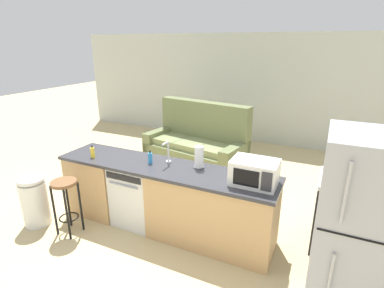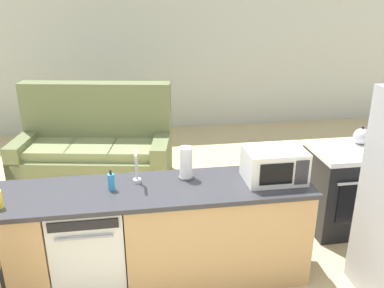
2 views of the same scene
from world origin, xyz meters
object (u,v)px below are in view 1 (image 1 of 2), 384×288
object	(u,v)px
paper_towel_roll	(199,157)
bar_stool	(66,196)
dish_soap_bottle	(93,152)
stove_range	(349,216)
trash_bin	(34,199)
soap_bottle	(150,158)
dishwasher	(138,193)
refrigerator	(361,238)
microwave	(254,172)
couch	(198,146)
kettle	(374,173)

from	to	relation	value
paper_towel_roll	bar_stool	xyz separation A→B (m)	(-1.51, -0.78, -0.50)
paper_towel_roll	dish_soap_bottle	size ratio (longest dim) A/B	1.60
stove_range	trash_bin	size ratio (longest dim) A/B	1.22
soap_bottle	dish_soap_bottle	size ratio (longest dim) A/B	1.00
dishwasher	refrigerator	world-z (taller)	refrigerator
stove_range	refrigerator	size ratio (longest dim) A/B	0.51
paper_towel_roll	bar_stool	size ratio (longest dim) A/B	0.38
refrigerator	microwave	distance (m)	1.18
dish_soap_bottle	couch	size ratio (longest dim) A/B	0.08
bar_stool	couch	size ratio (longest dim) A/B	0.35
microwave	stove_range	bearing A→B (deg)	28.08
dishwasher	microwave	bearing A→B (deg)	-0.05
stove_range	trash_bin	xyz separation A→B (m)	(-3.82, -1.22, -0.07)
dishwasher	kettle	distance (m)	2.91
dishwasher	stove_range	size ratio (longest dim) A/B	0.93
stove_range	microwave	bearing A→B (deg)	-151.92
microwave	soap_bottle	distance (m)	1.36
soap_bottle	couch	bearing A→B (deg)	98.10
bar_stool	trash_bin	xyz separation A→B (m)	(-0.55, -0.05, -0.16)
bar_stool	trash_bin	world-z (taller)	same
kettle	trash_bin	bearing A→B (deg)	-161.25
refrigerator	kettle	distance (m)	1.24
stove_range	couch	bearing A→B (deg)	148.42
trash_bin	couch	distance (m)	3.10
dishwasher	paper_towel_roll	xyz separation A→B (m)	(0.84, 0.15, 0.62)
microwave	paper_towel_roll	distance (m)	0.75
trash_bin	stove_range	bearing A→B (deg)	17.76
kettle	stove_range	bearing A→B (deg)	-142.29
couch	trash_bin	bearing A→B (deg)	-111.23
paper_towel_roll	soap_bottle	world-z (taller)	paper_towel_roll
soap_bottle	kettle	bearing A→B (deg)	14.51
microwave	couch	xyz separation A→B (m)	(-1.67, 2.21, -0.65)
microwave	couch	size ratio (longest dim) A/B	0.23
dishwasher	paper_towel_roll	world-z (taller)	paper_towel_roll
kettle	couch	world-z (taller)	couch
soap_bottle	dish_soap_bottle	world-z (taller)	same
microwave	trash_bin	size ratio (longest dim) A/B	0.68
refrigerator	bar_stool	distance (m)	3.29
paper_towel_roll	kettle	world-z (taller)	paper_towel_roll
refrigerator	trash_bin	distance (m)	3.86
stove_range	microwave	size ratio (longest dim) A/B	1.80
dishwasher	trash_bin	bearing A→B (deg)	-151.06
bar_stool	trash_bin	distance (m)	0.58
refrigerator	soap_bottle	size ratio (longest dim) A/B	9.97
bar_stool	trash_bin	size ratio (longest dim) A/B	1.00
dishwasher	stove_range	distance (m)	2.66
couch	soap_bottle	bearing A→B (deg)	-81.90
stove_range	kettle	bearing A→B (deg)	37.71
stove_range	dish_soap_bottle	world-z (taller)	dish_soap_bottle
paper_towel_roll	couch	distance (m)	2.35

